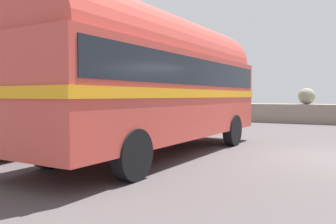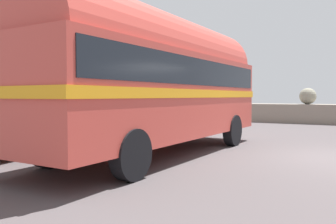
# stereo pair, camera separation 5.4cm
# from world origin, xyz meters

# --- Properties ---
(vintage_coach) EXTENTS (2.78, 8.68, 3.70)m
(vintage_coach) POSITION_xyz_m (-4.34, -1.63, 2.05)
(vintage_coach) COLOR black
(vintage_coach) RESTS_ON ground
(second_coach) EXTENTS (3.49, 8.82, 3.70)m
(second_coach) POSITION_xyz_m (-8.30, -0.98, 2.05)
(second_coach) COLOR black
(second_coach) RESTS_ON ground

